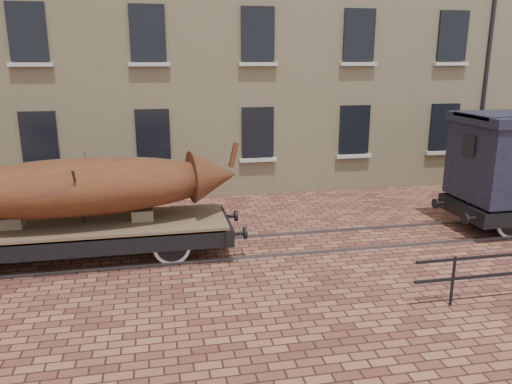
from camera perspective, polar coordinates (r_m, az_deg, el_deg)
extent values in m
plane|color=#532A23|center=(12.73, 0.28, -6.24)|extent=(90.00, 90.00, 0.00)
cube|color=beige|center=(22.43, 2.78, 21.04)|extent=(40.00, 10.00, 14.00)
cube|color=black|center=(17.14, -23.51, 5.64)|extent=(1.10, 0.12, 1.70)
cube|color=#BBB7A9|center=(17.24, -23.23, 2.50)|extent=(1.30, 0.18, 0.12)
cube|color=black|center=(16.76, -11.69, 6.38)|extent=(1.10, 0.12, 1.70)
cube|color=#BBB7A9|center=(16.86, -11.52, 3.16)|extent=(1.30, 0.18, 0.12)
cube|color=black|center=(17.10, 0.19, 6.86)|extent=(1.10, 0.12, 1.70)
cube|color=#BBB7A9|center=(17.21, 0.23, 3.69)|extent=(1.30, 0.18, 0.12)
cube|color=black|center=(18.13, 11.17, 7.03)|extent=(1.10, 0.12, 1.70)
cube|color=#BBB7A9|center=(18.23, 11.09, 4.05)|extent=(1.30, 0.18, 0.12)
cube|color=black|center=(19.73, 20.68, 6.98)|extent=(1.10, 0.12, 1.70)
cube|color=#BBB7A9|center=(19.82, 20.52, 4.24)|extent=(1.30, 0.18, 0.12)
cube|color=black|center=(16.99, -24.67, 16.33)|extent=(1.10, 0.12, 1.70)
cube|color=#BBB7A9|center=(16.91, -24.36, 13.14)|extent=(1.30, 0.18, 0.12)
cube|color=black|center=(16.61, -12.29, 17.36)|extent=(1.10, 0.12, 1.70)
cube|color=#BBB7A9|center=(16.53, -12.10, 14.08)|extent=(1.30, 0.18, 0.12)
cube|color=black|center=(16.96, 0.20, 17.63)|extent=(1.10, 0.12, 1.70)
cube|color=#BBB7A9|center=(16.88, 0.24, 14.41)|extent=(1.30, 0.18, 0.12)
cube|color=black|center=(17.99, 11.70, 17.17)|extent=(1.10, 0.12, 1.70)
cube|color=#BBB7A9|center=(17.92, 11.62, 14.15)|extent=(1.30, 0.18, 0.12)
cube|color=black|center=(19.61, 21.56, 16.27)|extent=(1.10, 0.12, 1.70)
cube|color=#BBB7A9|center=(19.54, 21.39, 13.49)|extent=(1.30, 0.18, 0.12)
cube|color=#59595E|center=(12.07, 0.98, -7.31)|extent=(30.00, 0.08, 0.06)
cube|color=#59595E|center=(13.38, -0.35, -5.03)|extent=(30.00, 0.08, 0.06)
cylinder|color=black|center=(10.36, 21.57, -9.47)|extent=(0.06, 0.06, 1.00)
cube|color=brown|center=(12.35, -19.52, -3.62)|extent=(6.79, 1.99, 0.11)
cube|color=black|center=(11.56, -20.02, -6.07)|extent=(6.79, 0.14, 0.41)
cube|color=black|center=(13.29, -18.92, -3.27)|extent=(6.79, 0.14, 0.41)
cube|color=black|center=(12.38, -3.67, -3.78)|extent=(0.20, 2.08, 0.41)
cylinder|color=black|center=(11.78, -1.99, -4.74)|extent=(0.32, 0.09, 0.09)
cylinder|color=black|center=(11.81, -1.25, -4.70)|extent=(0.07, 0.29, 0.29)
cylinder|color=black|center=(13.05, -2.98, -2.78)|extent=(0.32, 0.09, 0.09)
cylinder|color=black|center=(13.07, -2.31, -2.74)|extent=(0.07, 0.29, 0.29)
cylinder|color=black|center=(12.35, -9.72, -5.00)|extent=(0.09, 1.72, 0.09)
cylinder|color=silver|center=(11.67, -9.59, -6.18)|extent=(0.87, 0.06, 0.87)
cylinder|color=black|center=(11.67, -9.59, -6.18)|extent=(0.71, 0.09, 0.71)
cube|color=black|center=(11.50, -9.62, -5.36)|extent=(0.81, 0.07, 0.09)
cylinder|color=silver|center=(13.03, -9.84, -3.94)|extent=(0.87, 0.06, 0.87)
cylinder|color=black|center=(13.03, -9.84, -3.94)|extent=(0.71, 0.09, 0.71)
cube|color=black|center=(13.07, -9.89, -2.88)|extent=(0.81, 0.07, 0.09)
cube|color=black|center=(12.46, -19.38, -5.16)|extent=(3.62, 0.05, 0.05)
cube|color=#76644E|center=(12.60, -26.12, -3.09)|extent=(0.50, 0.45, 0.25)
cube|color=#76644E|center=(12.17, -12.83, -2.50)|extent=(0.50, 0.45, 0.25)
ellipsoid|color=#603012|center=(12.09, -19.29, 0.59)|extent=(6.66, 2.60, 1.30)
cone|color=#603012|center=(12.30, -4.84, 1.89)|extent=(1.23, 1.33, 1.23)
cube|color=#603012|center=(12.31, -2.58, 4.24)|extent=(0.27, 0.16, 0.63)
cylinder|color=#3F2D20|center=(11.61, -19.56, -0.65)|extent=(0.06, 1.11, 1.52)
cylinder|color=#3F2D20|center=(12.62, -18.94, 0.60)|extent=(0.06, 1.11, 1.52)
cube|color=black|center=(14.72, 22.55, -1.90)|extent=(0.20, 2.15, 0.40)
cylinder|color=black|center=(13.94, 22.79, -2.83)|extent=(0.07, 0.29, 0.29)
cylinder|color=black|center=(15.09, 19.79, -1.25)|extent=(0.07, 0.29, 0.29)
cylinder|color=black|center=(15.34, 25.54, -2.35)|extent=(0.09, 1.70, 0.09)
cylinder|color=silver|center=(14.80, 27.18, -3.13)|extent=(0.86, 0.06, 0.86)
cylinder|color=black|center=(14.80, 27.18, -3.13)|extent=(0.70, 0.09, 0.70)
cylinder|color=silver|center=(15.89, 24.02, -1.61)|extent=(0.86, 0.06, 0.86)
cylinder|color=black|center=(15.89, 24.02, -1.61)|extent=(0.70, 0.09, 0.70)
cube|color=black|center=(14.33, 23.20, 4.97)|extent=(0.07, 0.54, 0.54)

